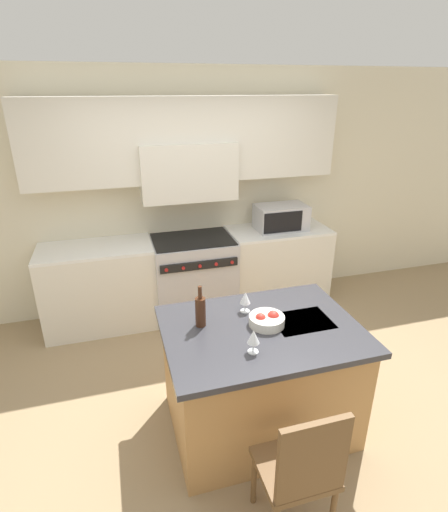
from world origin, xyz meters
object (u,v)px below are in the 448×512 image
Objects in this scene: island_chair at (302,469)px; wine_glass_near at (254,337)px; range_stove at (194,276)px; wine_glass_far at (245,298)px; fruit_bowl at (267,320)px; wine_bottle at (200,311)px; microwave at (281,217)px.

island_chair is 5.82× the size of wine_glass_near.
range_stove is 2.14m from wine_glass_near.
wine_glass_near is at bearing -102.98° from wine_glass_far.
fruit_bowl is (0.21, 0.28, -0.07)m from wine_glass_near.
wine_bottle is 1.22× the size of fruit_bowl.
wine_bottle reaches higher than range_stove.
range_stove is 2.69m from island_chair.
microwave is at bearing 69.24° from island_chair.
microwave is at bearing 51.28° from wine_bottle.
microwave is 1.86× the size of wine_bottle.
wine_bottle is at bearing 164.79° from fruit_bowl.
range_stove is 5.56× the size of wine_glass_far.
fruit_bowl reaches higher than island_chair.
range_stove is 1.87m from fruit_bowl.
microwave is 2.28× the size of fruit_bowl.
wine_bottle is (-0.33, 1.02, 0.48)m from island_chair.
fruit_bowl is (0.13, 0.89, 0.40)m from island_chair.
microwave reaches higher than wine_glass_far.
microwave reaches higher than fruit_bowl.
wine_bottle is at bearing -128.72° from microwave.
fruit_bowl is at bearing 53.29° from wine_glass_near.
island_chair reaches higher than range_stove.
wine_glass_near is at bearing 96.81° from island_chair.
island_chair is at bearing -72.12° from wine_bottle.
wine_bottle is 0.38m from wine_glass_far.
microwave reaches higher than wine_glass_near.
wine_glass_near is (-0.07, 0.62, 0.47)m from island_chair.
wine_bottle reaches higher than fruit_bowl.
range_stove is at bearing 80.09° from wine_bottle.
wine_glass_near reaches higher than range_stove.
wine_glass_near reaches higher than fruit_bowl.
fruit_bowl is (0.46, -0.13, -0.08)m from wine_bottle.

